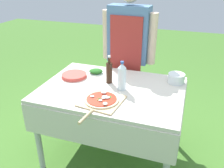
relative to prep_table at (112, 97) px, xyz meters
The scene contains 9 objects.
ground_plane 0.70m from the prep_table, ahead, with size 12.00×12.00×0.00m, color #477A2D.
prep_table is the anchor object (origin of this frame).
person_cook 0.71m from the prep_table, 91.93° to the left, with size 0.63×0.22×1.67m.
pizza_on_peel 0.30m from the prep_table, 89.69° to the right, with size 0.36×0.54×0.06m.
oil_bottle 0.24m from the prep_table, 121.66° to the left, with size 0.06×0.06×0.28m.
water_bottle 0.25m from the prep_table, ahead, with size 0.08×0.08×0.28m.
herb_container 0.40m from the prep_table, 135.69° to the left, with size 0.20×0.17×0.05m.
mixing_tub 0.65m from the prep_table, 28.95° to the left, with size 0.16×0.16×0.09m, color silver.
plate_stack 0.48m from the prep_table, 166.63° to the left, with size 0.26×0.26×0.03m.
Camera 1 is at (0.64, -1.88, 1.81)m, focal length 38.00 mm.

